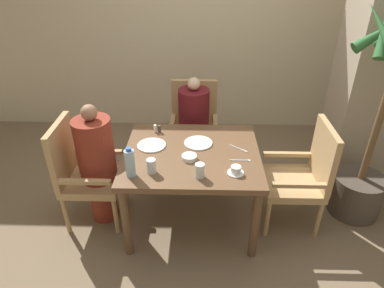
% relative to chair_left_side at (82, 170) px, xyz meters
% --- Properties ---
extents(ground_plane, '(16.00, 16.00, 0.00)m').
position_rel_chair_left_side_xyz_m(ground_plane, '(0.97, 0.00, -0.52)').
color(ground_plane, '#7A664C').
extents(wall_back, '(8.00, 0.06, 2.80)m').
position_rel_chair_left_side_xyz_m(wall_back, '(0.97, 1.95, 0.88)').
color(wall_back, beige).
rests_on(wall_back, ground_plane).
extents(pillar_stone, '(0.58, 0.58, 2.70)m').
position_rel_chair_left_side_xyz_m(pillar_stone, '(2.73, 0.84, 0.83)').
color(pillar_stone, tan).
rests_on(pillar_stone, ground_plane).
extents(dining_table, '(1.15, 1.01, 0.73)m').
position_rel_chair_left_side_xyz_m(dining_table, '(0.97, 0.00, 0.11)').
color(dining_table, brown).
rests_on(dining_table, ground_plane).
extents(chair_left_side, '(0.51, 0.51, 0.98)m').
position_rel_chair_left_side_xyz_m(chair_left_side, '(0.00, 0.00, 0.00)').
color(chair_left_side, tan).
rests_on(chair_left_side, ground_plane).
extents(diner_in_left_chair, '(0.32, 0.32, 1.16)m').
position_rel_chair_left_side_xyz_m(diner_in_left_chair, '(0.15, 0.00, 0.07)').
color(diner_in_left_chair, maroon).
rests_on(diner_in_left_chair, ground_plane).
extents(chair_far_side, '(0.51, 0.51, 0.98)m').
position_rel_chair_left_side_xyz_m(chair_far_side, '(0.97, 0.91, 0.00)').
color(chair_far_side, tan).
rests_on(chair_far_side, ground_plane).
extents(diner_in_far_chair, '(0.32, 0.32, 1.12)m').
position_rel_chair_left_side_xyz_m(diner_in_far_chair, '(0.97, 0.76, 0.05)').
color(diner_in_far_chair, '#5B1419').
rests_on(diner_in_far_chair, ground_plane).
extents(chair_right_side, '(0.51, 0.51, 0.98)m').
position_rel_chair_left_side_xyz_m(chair_right_side, '(1.95, 0.00, 0.00)').
color(chair_right_side, tan).
rests_on(chair_right_side, ground_plane).
extents(potted_palm, '(0.68, 0.67, 2.01)m').
position_rel_chair_left_side_xyz_m(potted_palm, '(2.54, 0.14, 0.14)').
color(potted_palm, '#4C4238').
rests_on(potted_palm, ground_plane).
extents(plate_main_left, '(0.25, 0.25, 0.01)m').
position_rel_chair_left_side_xyz_m(plate_main_left, '(0.62, 0.09, 0.21)').
color(plate_main_left, white).
rests_on(plate_main_left, dining_table).
extents(plate_main_right, '(0.25, 0.25, 0.01)m').
position_rel_chair_left_side_xyz_m(plate_main_right, '(1.03, 0.14, 0.21)').
color(plate_main_right, white).
rests_on(plate_main_right, dining_table).
extents(teacup_with_saucer, '(0.13, 0.13, 0.06)m').
position_rel_chair_left_side_xyz_m(teacup_with_saucer, '(1.32, -0.30, 0.23)').
color(teacup_with_saucer, white).
rests_on(teacup_with_saucer, dining_table).
extents(bowl_small, '(0.12, 0.12, 0.04)m').
position_rel_chair_left_side_xyz_m(bowl_small, '(0.96, -0.11, 0.23)').
color(bowl_small, white).
rests_on(bowl_small, dining_table).
extents(water_bottle, '(0.08, 0.08, 0.25)m').
position_rel_chair_left_side_xyz_m(water_bottle, '(0.52, -0.35, 0.32)').
color(water_bottle, '#A3C6DB').
rests_on(water_bottle, dining_table).
extents(glass_tall_near, '(0.07, 0.07, 0.12)m').
position_rel_chair_left_side_xyz_m(glass_tall_near, '(1.04, -0.35, 0.26)').
color(glass_tall_near, silver).
rests_on(glass_tall_near, dining_table).
extents(glass_tall_mid, '(0.07, 0.07, 0.12)m').
position_rel_chair_left_side_xyz_m(glass_tall_mid, '(0.67, -0.30, 0.26)').
color(glass_tall_mid, silver).
rests_on(glass_tall_mid, dining_table).
extents(salt_shaker, '(0.03, 0.03, 0.07)m').
position_rel_chair_left_side_xyz_m(salt_shaker, '(0.62, 0.34, 0.24)').
color(salt_shaker, white).
rests_on(salt_shaker, dining_table).
extents(pepper_shaker, '(0.03, 0.03, 0.07)m').
position_rel_chair_left_side_xyz_m(pepper_shaker, '(0.66, 0.34, 0.24)').
color(pepper_shaker, '#4C3D2D').
rests_on(pepper_shaker, dining_table).
extents(fork_beside_plate, '(0.17, 0.02, 0.00)m').
position_rel_chair_left_side_xyz_m(fork_beside_plate, '(1.39, -0.12, 0.21)').
color(fork_beside_plate, silver).
rests_on(fork_beside_plate, dining_table).
extents(knife_beside_plate, '(0.15, 0.12, 0.00)m').
position_rel_chair_left_side_xyz_m(knife_beside_plate, '(1.38, 0.06, 0.21)').
color(knife_beside_plate, silver).
rests_on(knife_beside_plate, dining_table).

